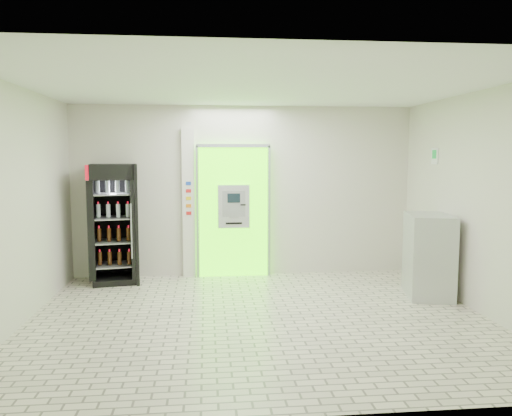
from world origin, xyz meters
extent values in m
plane|color=#BCB39C|center=(0.00, 0.00, 0.00)|extent=(6.00, 6.00, 0.00)
plane|color=beige|center=(0.00, 2.50, 1.50)|extent=(6.00, 0.00, 6.00)
plane|color=beige|center=(0.00, -2.50, 1.50)|extent=(6.00, 0.00, 6.00)
plane|color=beige|center=(-3.00, 0.00, 1.50)|extent=(0.00, 5.00, 5.00)
plane|color=beige|center=(3.00, 0.00, 1.50)|extent=(0.00, 5.00, 5.00)
plane|color=white|center=(0.00, 0.00, 3.00)|extent=(6.00, 6.00, 0.00)
cube|color=#3EE600|center=(-0.20, 2.43, 1.15)|extent=(1.20, 0.12, 2.30)
cube|color=gray|center=(-0.20, 2.36, 2.30)|extent=(1.28, 0.04, 0.06)
cube|color=gray|center=(-0.83, 2.36, 1.15)|extent=(0.04, 0.04, 2.30)
cube|color=gray|center=(0.43, 2.36, 1.15)|extent=(0.04, 0.04, 2.30)
cube|color=black|center=(-0.10, 2.38, 0.50)|extent=(0.62, 0.01, 0.67)
cube|color=black|center=(-0.54, 2.38, 1.98)|extent=(0.22, 0.01, 0.18)
cube|color=#B8BBC0|center=(-0.20, 2.32, 1.25)|extent=(0.55, 0.12, 0.75)
cube|color=black|center=(-0.20, 2.25, 1.40)|extent=(0.22, 0.01, 0.16)
cube|color=gray|center=(-0.20, 2.25, 1.12)|extent=(0.16, 0.01, 0.12)
cube|color=black|center=(-0.04, 2.25, 1.28)|extent=(0.09, 0.01, 0.02)
cube|color=black|center=(-0.20, 2.25, 0.96)|extent=(0.28, 0.01, 0.03)
cube|color=silver|center=(-0.98, 2.45, 1.30)|extent=(0.22, 0.10, 2.60)
cube|color=#193FB2|center=(-0.98, 2.40, 1.65)|extent=(0.09, 0.01, 0.06)
cube|color=red|center=(-0.98, 2.40, 1.52)|extent=(0.09, 0.01, 0.06)
cube|color=yellow|center=(-0.98, 2.40, 1.39)|extent=(0.09, 0.01, 0.06)
cube|color=orange|center=(-0.98, 2.40, 1.26)|extent=(0.09, 0.01, 0.06)
cube|color=red|center=(-0.98, 2.40, 1.13)|extent=(0.09, 0.01, 0.06)
cube|color=black|center=(-2.21, 2.15, 1.00)|extent=(0.86, 0.80, 1.99)
cube|color=black|center=(-2.21, 2.47, 1.00)|extent=(0.74, 0.18, 1.99)
cube|color=#BA0919|center=(-2.21, 1.82, 1.86)|extent=(0.72, 0.14, 0.24)
cube|color=white|center=(-2.21, 1.81, 1.86)|extent=(0.41, 0.08, 0.07)
cube|color=black|center=(-2.21, 2.15, 0.05)|extent=(0.86, 0.80, 0.10)
cylinder|color=gray|center=(-1.88, 1.79, 0.92)|extent=(0.03, 0.03, 0.90)
cube|color=gray|center=(-2.21, 2.15, 0.30)|extent=(0.72, 0.68, 0.02)
cube|color=gray|center=(-2.21, 2.15, 0.70)|extent=(0.72, 0.68, 0.02)
cube|color=gray|center=(-2.21, 2.15, 1.10)|extent=(0.72, 0.68, 0.02)
cube|color=gray|center=(-2.21, 2.15, 1.49)|extent=(0.72, 0.68, 0.02)
cube|color=#B8BBC0|center=(2.68, 0.83, 0.62)|extent=(0.82, 1.05, 1.25)
cube|color=gray|center=(2.36, 0.83, 0.69)|extent=(0.21, 0.90, 0.01)
cube|color=white|center=(2.99, 1.40, 2.12)|extent=(0.02, 0.22, 0.26)
cube|color=#0C8C31|center=(2.98, 1.40, 2.15)|extent=(0.00, 0.14, 0.14)
camera|label=1|loc=(-0.67, -6.31, 2.13)|focal=35.00mm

